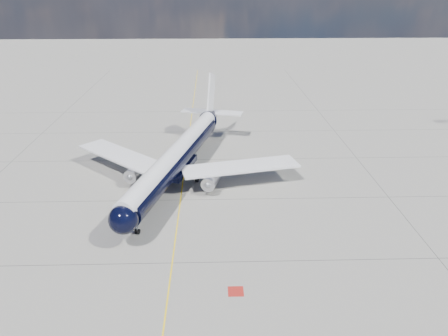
# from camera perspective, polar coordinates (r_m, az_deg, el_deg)

# --- Properties ---
(ground) EXTENTS (320.00, 320.00, 0.00)m
(ground) POSITION_cam_1_polar(r_m,az_deg,el_deg) (80.85, -4.84, 2.44)
(ground) COLOR gray
(ground) RESTS_ON ground
(taxiway_centerline) EXTENTS (0.16, 160.00, 0.01)m
(taxiway_centerline) POSITION_cam_1_polar(r_m,az_deg,el_deg) (76.21, -5.01, 1.08)
(taxiway_centerline) COLOR yellow
(taxiway_centerline) RESTS_ON ground
(red_marking) EXTENTS (1.60, 1.60, 0.01)m
(red_marking) POSITION_cam_1_polar(r_m,az_deg,el_deg) (45.78, 1.55, -15.81)
(red_marking) COLOR maroon
(red_marking) RESTS_ON ground
(main_airliner) EXTENTS (35.80, 44.33, 13.02)m
(main_airliner) POSITION_cam_1_polar(r_m,az_deg,el_deg) (67.40, -5.93, 1.67)
(main_airliner) COLOR black
(main_airliner) RESTS_ON ground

